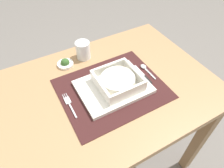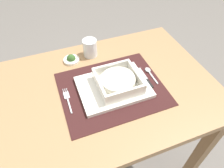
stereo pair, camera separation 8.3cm
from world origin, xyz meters
The scene contains 10 objects.
ground_plane centered at (0.00, 0.00, 0.00)m, with size 6.00×6.00×0.00m, color slate.
dining_table centered at (0.00, 0.00, 0.60)m, with size 0.95×0.66×0.71m.
placemat centered at (0.03, -0.02, 0.71)m, with size 0.43×0.35×0.00m, color #381919.
serving_plate centered at (0.03, -0.02, 0.72)m, with size 0.29×0.22×0.02m, color white.
porridge_bowl centered at (0.05, -0.03, 0.75)m, with size 0.17×0.17×0.05m.
fork centered at (-0.16, -0.01, 0.71)m, with size 0.02×0.13×0.00m.
spoon centered at (0.22, 0.01, 0.71)m, with size 0.02×0.11×0.01m.
butter_knife centered at (0.19, -0.02, 0.71)m, with size 0.01×0.13×0.01m.
drinking_glass centered at (0.01, 0.23, 0.74)m, with size 0.07×0.07×0.09m.
condiment_saucer centered at (-0.09, 0.22, 0.72)m, with size 0.08×0.08×0.04m.
Camera 2 is at (-0.18, -0.56, 1.34)m, focal length 32.66 mm.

